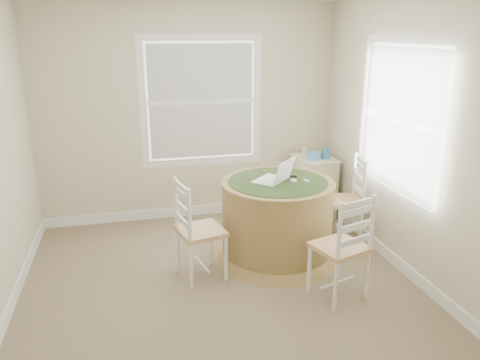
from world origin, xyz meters
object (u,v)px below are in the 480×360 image
object	(u,v)px
chair_left	(201,230)
chair_near	(340,247)
chair_right	(342,201)
corner_chest	(313,186)
laptop	(274,178)
round_table	(277,216)

from	to	relation	value
chair_left	chair_near	distance (m)	1.28
chair_right	corner_chest	world-z (taller)	chair_right
chair_left	chair_right	bearing A→B (deg)	-87.72
laptop	chair_near	bearing A→B (deg)	65.73
chair_left	chair_near	xyz separation A→B (m)	(1.12, -0.63, 0.00)
chair_near	chair_right	size ratio (longest dim) A/B	1.00
round_table	corner_chest	xyz separation A→B (m)	(0.80, 1.00, -0.06)
chair_left	chair_right	size ratio (longest dim) A/B	1.00
round_table	laptop	distance (m)	0.41
laptop	round_table	bearing A→B (deg)	106.20
round_table	chair_near	world-z (taller)	chair_near
chair_near	round_table	bearing A→B (deg)	-88.72
round_table	chair_near	size ratio (longest dim) A/B	1.40
round_table	corner_chest	size ratio (longest dim) A/B	1.74
chair_near	chair_right	distance (m)	1.18
round_table	laptop	size ratio (longest dim) A/B	2.78
round_table	chair_left	size ratio (longest dim) A/B	1.40
chair_left	chair_near	size ratio (longest dim) A/B	1.00
chair_left	round_table	bearing A→B (deg)	-86.37
chair_left	laptop	bearing A→B (deg)	-84.33
chair_left	corner_chest	world-z (taller)	chair_left
chair_near	corner_chest	distance (m)	1.93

